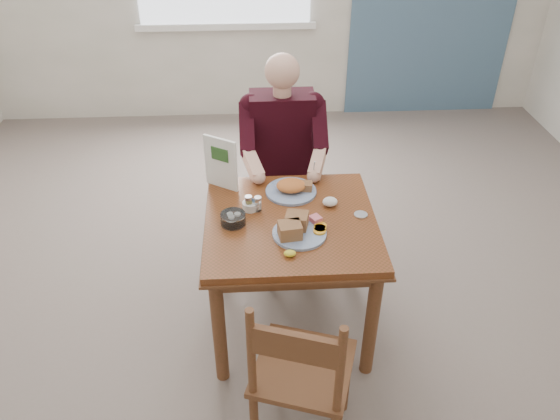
{
  "coord_description": "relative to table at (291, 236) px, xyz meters",
  "views": [
    {
      "loc": [
        -0.19,
        -2.34,
        2.42
      ],
      "look_at": [
        -0.06,
        0.0,
        0.81
      ],
      "focal_mm": 35.0,
      "sensor_mm": 36.0,
      "label": 1
    }
  ],
  "objects": [
    {
      "name": "shakers",
      "position": [
        -0.2,
        0.1,
        0.16
      ],
      "size": [
        0.1,
        0.06,
        0.09
      ],
      "color": "white",
      "rests_on": "table"
    },
    {
      "name": "caddy",
      "position": [
        -0.21,
        0.11,
        0.13
      ],
      "size": [
        0.11,
        0.11,
        0.06
      ],
      "color": "white",
      "rests_on": "table"
    },
    {
      "name": "chair_near",
      "position": [
        -0.01,
        -0.79,
        -0.16
      ],
      "size": [
        0.53,
        0.53,
        0.95
      ],
      "color": "brown",
      "rests_on": "ground"
    },
    {
      "name": "metal_dish",
      "position": [
        0.37,
        0.01,
        0.12
      ],
      "size": [
        0.09,
        0.09,
        0.01
      ],
      "primitive_type": "cylinder",
      "rotation": [
        0.0,
        0.0,
        -0.33
      ],
      "color": "silver",
      "rests_on": "table"
    },
    {
      "name": "far_plate",
      "position": [
        0.03,
        0.26,
        0.14
      ],
      "size": [
        0.34,
        0.34,
        0.08
      ],
      "color": "white",
      "rests_on": "table"
    },
    {
      "name": "chair_far",
      "position": [
        0.0,
        0.8,
        -0.16
      ],
      "size": [
        0.42,
        0.42,
        0.95
      ],
      "color": "brown",
      "rests_on": "ground"
    },
    {
      "name": "table",
      "position": [
        0.0,
        0.0,
        0.0
      ],
      "size": [
        0.92,
        0.92,
        0.75
      ],
      "color": "brown",
      "rests_on": "ground"
    },
    {
      "name": "napkin",
      "position": [
        0.22,
        0.12,
        0.14
      ],
      "size": [
        0.1,
        0.09,
        0.05
      ],
      "primitive_type": "ellipsoid",
      "rotation": [
        0.0,
        0.0,
        0.32
      ],
      "color": "white",
      "rests_on": "table"
    },
    {
      "name": "creamer",
      "position": [
        -0.3,
        -0.02,
        0.14
      ],
      "size": [
        0.17,
        0.17,
        0.06
      ],
      "color": "white",
      "rests_on": "table"
    },
    {
      "name": "floor",
      "position": [
        0.0,
        0.0,
        -0.64
      ],
      "size": [
        6.0,
        6.0,
        0.0
      ],
      "primitive_type": "plane",
      "color": "#6D6058",
      "rests_on": "ground"
    },
    {
      "name": "near_plate",
      "position": [
        0.02,
        -0.13,
        0.15
      ],
      "size": [
        0.29,
        0.28,
        0.09
      ],
      "color": "white",
      "rests_on": "table"
    },
    {
      "name": "lemon_wedge",
      "position": [
        -0.03,
        -0.3,
        0.13
      ],
      "size": [
        0.07,
        0.06,
        0.03
      ],
      "primitive_type": "ellipsoid",
      "rotation": [
        0.0,
        0.0,
        -0.27
      ],
      "color": "yellow",
      "rests_on": "table"
    },
    {
      "name": "menu",
      "position": [
        -0.37,
        0.35,
        0.27
      ],
      "size": [
        0.19,
        0.13,
        0.31
      ],
      "color": "white",
      "rests_on": "table"
    },
    {
      "name": "diner",
      "position": [
        0.0,
        0.71,
        0.17
      ],
      "size": [
        0.53,
        0.56,
        1.39
      ],
      "color": "gray",
      "rests_on": "chair_far"
    }
  ]
}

